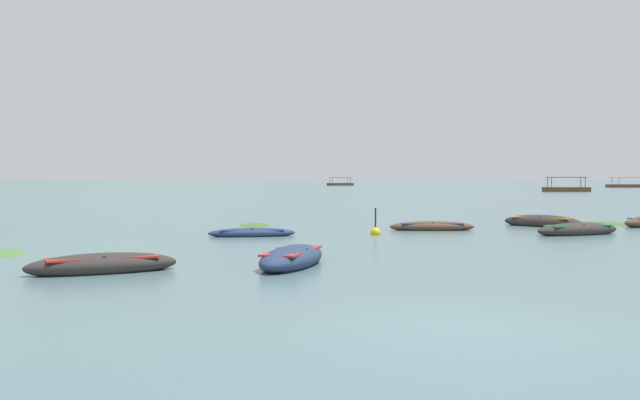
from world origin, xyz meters
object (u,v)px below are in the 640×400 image
rowboat_6 (432,227)px  ferry_1 (566,189)px  ferry_0 (633,186)px  rowboat_0 (252,233)px  rowboat_7 (103,265)px  ferry_2 (340,184)px  mooring_buoy (375,232)px  rowboat_4 (542,222)px  rowboat_2 (292,258)px  rowboat_1 (578,230)px

rowboat_6 → ferry_1: 86.64m
ferry_0 → ferry_1: 57.96m
rowboat_0 → ferry_1: 92.49m
rowboat_7 → ferry_2: bearing=88.3°
ferry_0 → ferry_1: same height
mooring_buoy → rowboat_0: bearing=-168.8°
ferry_0 → mooring_buoy: size_ratio=9.59×
rowboat_6 → ferry_1: bearing=68.3°
rowboat_4 → mooring_buoy: size_ratio=3.05×
rowboat_4 → mooring_buoy: mooring_buoy is taller
rowboat_2 → ferry_0: size_ratio=0.34×
rowboat_2 → rowboat_6: (5.05, 11.81, -0.05)m
rowboat_1 → rowboat_4: bearing=90.5°
rowboat_4 → rowboat_7: rowboat_4 is taller
rowboat_6 → ferry_0: ferry_0 is taller
rowboat_4 → rowboat_7: 21.37m
rowboat_4 → ferry_0: size_ratio=0.32×
mooring_buoy → ferry_2: bearing=90.5°
ferry_1 → mooring_buoy: bearing=-112.6°
rowboat_7 → ferry_0: 159.92m
rowboat_0 → rowboat_6: rowboat_6 is taller
rowboat_2 → ferry_0: 156.82m
ferry_1 → ferry_2: same height
rowboat_1 → mooring_buoy: size_ratio=3.36×
rowboat_2 → ferry_2: size_ratio=0.48×
rowboat_7 → mooring_buoy: size_ratio=3.05×
ferry_2 → rowboat_6: bearing=-88.6°
ferry_2 → mooring_buoy: (1.48, -169.34, -0.34)m
rowboat_1 → ferry_1: bearing=72.1°
rowboat_2 → mooring_buoy: 9.81m
ferry_0 → ferry_1: bearing=-122.4°
rowboat_6 → rowboat_4: bearing=24.2°
rowboat_1 → ferry_2: ferry_2 is taller
ferry_2 → rowboat_4: bearing=-86.8°
ferry_0 → rowboat_2: bearing=-115.8°
rowboat_6 → ferry_2: ferry_2 is taller
rowboat_4 → ferry_0: (57.77, 127.04, 0.24)m
rowboat_2 → rowboat_6: size_ratio=1.04×
rowboat_4 → ferry_2: (-9.28, 164.61, 0.24)m
rowboat_0 → rowboat_2: 8.81m
rowboat_1 → ferry_2: (-9.32, 169.13, 0.26)m
rowboat_6 → mooring_buoy: (-2.49, -2.34, -0.05)m
rowboat_4 → ferry_2: 164.87m
rowboat_4 → mooring_buoy: 9.12m
rowboat_0 → ferry_2: 170.30m
rowboat_0 → mooring_buoy: bearing=11.2°
rowboat_4 → mooring_buoy: bearing=-148.8°
rowboat_6 → rowboat_2: bearing=-113.2°
rowboat_0 → ferry_0: bearing=62.1°
ferry_0 → mooring_buoy: ferry_0 is taller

